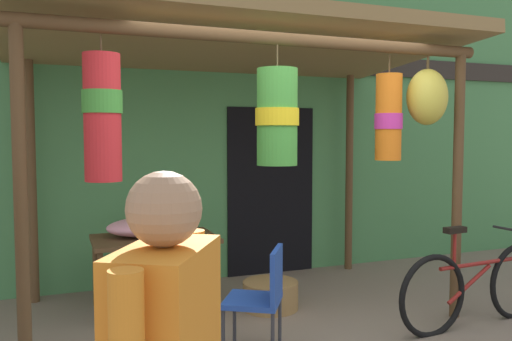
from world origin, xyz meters
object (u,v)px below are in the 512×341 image
object	(u,v)px
parked_bicycle	(477,286)
display_table	(155,245)
folding_chair	(263,293)
flower_heap_on_table	(150,226)
wicker_basket_by_table	(270,295)

from	to	relation	value
parked_bicycle	display_table	bearing A→B (deg)	150.21
folding_chair	flower_heap_on_table	bearing A→B (deg)	110.96
flower_heap_on_table	parked_bicycle	size ratio (longest dim) A/B	0.45
display_table	wicker_basket_by_table	xyz separation A→B (m)	(1.04, -0.39, -0.49)
wicker_basket_by_table	parked_bicycle	distance (m)	1.87
flower_heap_on_table	wicker_basket_by_table	distance (m)	1.34
flower_heap_on_table	wicker_basket_by_table	world-z (taller)	flower_heap_on_table
display_table	folding_chair	distance (m)	1.53
flower_heap_on_table	folding_chair	world-z (taller)	flower_heap_on_table
flower_heap_on_table	wicker_basket_by_table	size ratio (longest dim) A/B	1.45
wicker_basket_by_table	folding_chair	bearing A→B (deg)	-115.70
flower_heap_on_table	parked_bicycle	bearing A→B (deg)	-30.62
folding_chair	wicker_basket_by_table	bearing A→B (deg)	64.30
wicker_basket_by_table	flower_heap_on_table	bearing A→B (deg)	156.66
wicker_basket_by_table	parked_bicycle	bearing A→B (deg)	-35.18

